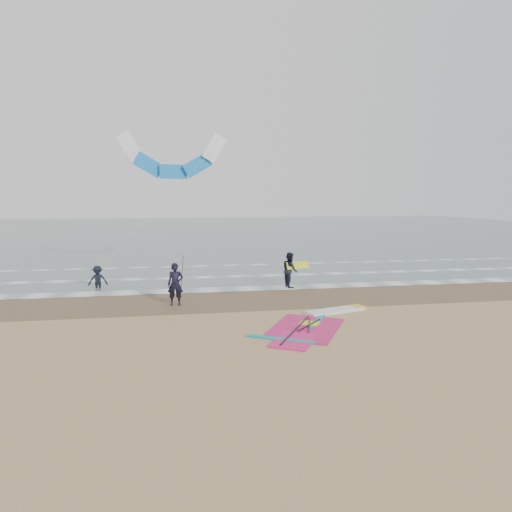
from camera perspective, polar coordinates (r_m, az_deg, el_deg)
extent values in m
plane|color=tan|center=(16.49, 3.34, -9.88)|extent=(120.00, 120.00, 0.00)
cube|color=#47605E|center=(63.61, -6.40, 3.09)|extent=(120.00, 80.00, 0.02)
cube|color=brown|center=(22.17, -0.15, -5.29)|extent=(120.00, 5.00, 0.01)
cube|color=white|center=(24.29, -1.00, -4.09)|extent=(120.00, 1.20, 0.02)
cube|color=white|center=(27.98, -2.17, -2.53)|extent=(120.00, 0.70, 0.02)
cube|color=white|center=(32.39, -3.21, -1.15)|extent=(120.00, 0.50, 0.01)
cube|color=white|center=(19.86, 9.85, -6.75)|extent=(2.73, 1.45, 0.13)
cube|color=yellow|center=(20.61, 12.59, -6.29)|extent=(0.65, 0.75, 0.14)
cube|color=#D81B67|center=(17.36, 6.18, -8.94)|extent=(3.72, 4.11, 0.04)
cube|color=#D81B67|center=(15.88, 4.74, -10.48)|extent=(2.06, 2.29, 0.05)
cube|color=#0C8C99|center=(18.92, 8.16, -7.56)|extent=(1.90, 3.06, 0.05)
cube|color=#0C8C99|center=(15.98, 3.05, -10.34)|extent=(2.23, 1.42, 0.05)
cube|color=yellow|center=(17.93, 6.70, -8.38)|extent=(0.96, 0.92, 0.06)
cylinder|color=black|center=(17.04, 4.99, -9.12)|extent=(1.97, 3.34, 0.06)
cylinder|color=black|center=(17.60, 6.66, -8.54)|extent=(1.31, 1.45, 0.04)
cylinder|color=black|center=(17.60, 6.66, -8.54)|extent=(0.63, 1.83, 0.04)
imported|color=black|center=(20.91, -10.04, -3.50)|extent=(0.72, 0.49, 1.93)
imported|color=black|center=(24.64, 4.25, -1.74)|extent=(0.83, 1.01, 1.92)
imported|color=black|center=(25.81, -19.20, -2.11)|extent=(1.07, 0.69, 1.57)
cylinder|color=black|center=(20.83, -9.24, -2.26)|extent=(0.17, 0.86, 1.82)
cube|color=yellow|center=(24.60, 5.22, -1.17)|extent=(1.30, 0.51, 0.39)
cube|color=white|center=(28.88, -15.50, 13.06)|extent=(1.57, 0.40, 1.88)
cube|color=blue|center=(28.71, -13.27, 11.03)|extent=(1.86, 0.46, 1.58)
cube|color=blue|center=(28.64, -10.30, 10.34)|extent=(1.66, 0.42, 0.86)
cube|color=blue|center=(28.68, -7.35, 11.17)|extent=(1.86, 0.46, 1.58)
cube|color=white|center=(28.83, -5.22, 13.30)|extent=(1.57, 0.40, 1.88)
cylinder|color=beige|center=(27.09, -17.28, 6.14)|extent=(1.59, 3.52, 6.83)
cylinder|color=beige|center=(26.87, -11.92, 6.31)|extent=(6.62, 3.52, 6.83)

